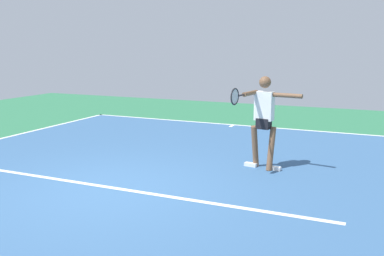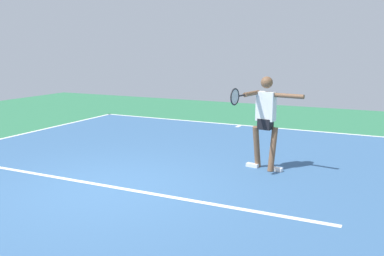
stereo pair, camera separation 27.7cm
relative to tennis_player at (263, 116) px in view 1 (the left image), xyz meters
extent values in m
plane|color=#2D754C|center=(1.96, 2.19, -1.01)|extent=(22.61, 22.61, 0.00)
cube|color=#38608E|center=(1.96, 2.19, -1.01)|extent=(9.65, 12.93, 0.00)
cube|color=white|center=(1.96, -4.22, -1.01)|extent=(9.65, 0.10, 0.01)
cube|color=white|center=(1.96, 2.10, -1.01)|extent=(7.24, 0.10, 0.01)
cube|color=white|center=(1.96, -4.02, -1.01)|extent=(0.10, 0.30, 0.01)
cylinder|color=brown|center=(-0.16, -0.01, -0.61)|extent=(0.15, 0.28, 0.83)
cube|color=white|center=(-0.24, 0.00, -0.98)|extent=(0.25, 0.13, 0.07)
cylinder|color=brown|center=(0.16, -0.06, -0.61)|extent=(0.15, 0.28, 0.83)
cube|color=white|center=(0.24, -0.07, -0.98)|extent=(0.25, 0.13, 0.07)
cube|color=black|center=(0.00, -0.04, -0.14)|extent=(0.27, 0.23, 0.20)
cube|color=white|center=(0.00, -0.04, 0.19)|extent=(0.36, 0.23, 0.54)
sphere|color=brown|center=(0.00, -0.04, 0.63)|extent=(0.22, 0.22, 0.22)
cylinder|color=brown|center=(-0.43, 0.03, 0.41)|extent=(0.55, 0.16, 0.08)
cylinder|color=brown|center=(0.21, 0.21, 0.44)|extent=(0.16, 0.55, 0.08)
cylinder|color=black|center=(0.26, 0.58, 0.44)|extent=(0.06, 0.22, 0.03)
torus|color=black|center=(0.30, 0.82, 0.44)|extent=(0.07, 0.29, 0.29)
cylinder|color=silver|center=(0.30, 0.82, 0.44)|extent=(0.04, 0.25, 0.25)
camera|label=1|loc=(-1.93, 7.69, 1.26)|focal=39.89mm
camera|label=2|loc=(-2.19, 7.57, 1.26)|focal=39.89mm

